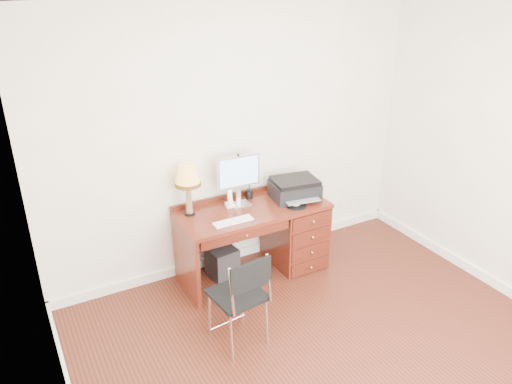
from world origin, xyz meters
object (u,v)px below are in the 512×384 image
desk (280,230)px  phone (230,202)px  equipment_box (222,262)px  printer (295,188)px  monitor (239,174)px  leg_lamp (188,178)px  chair (241,292)px

desk → phone: size_ratio=8.25×
desk → equipment_box: (-0.63, 0.10, -0.26)m
printer → phone: bearing=178.2°
monitor → printer: monitor is taller
desk → equipment_box: 0.69m
monitor → leg_lamp: (-0.52, 0.02, 0.05)m
leg_lamp → phone: leg_lamp is taller
printer → equipment_box: size_ratio=1.64×
phone → chair: (-0.41, -1.05, -0.27)m
desk → printer: 0.47m
desk → phone: (-0.51, 0.13, 0.39)m
phone → equipment_box: phone is taller
desk → leg_lamp: leg_lamp is taller
monitor → leg_lamp: same height
phone → printer: bearing=-2.1°
monitor → equipment_box: monitor is taller
chair → printer: bearing=33.9°
monitor → leg_lamp: 0.52m
phone → monitor: bearing=14.8°
desk → monitor: monitor is taller
leg_lamp → equipment_box: size_ratio=1.63×
monitor → phone: (-0.11, -0.01, -0.27)m
monitor → equipment_box: 0.94m
printer → leg_lamp: bearing=-179.6°
desk → printer: printer is taller
chair → equipment_box: (0.30, 1.02, -0.37)m
printer → chair: printer is taller
printer → desk: bearing=-170.3°
desk → chair: (-0.93, -0.92, 0.12)m
monitor → phone: size_ratio=2.81×
leg_lamp → chair: bearing=-90.1°
printer → phone: size_ratio=2.83×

